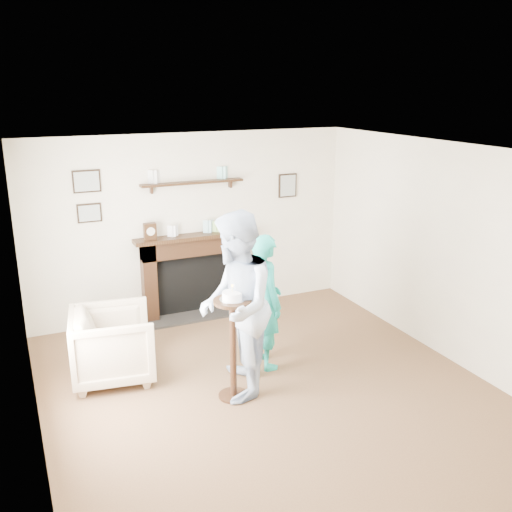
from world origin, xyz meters
The scene contains 6 objects.
ground centered at (0.00, 0.00, 0.00)m, with size 5.00×5.00×0.00m, color brown.
room_shell centered at (0.00, 0.69, 1.62)m, with size 4.54×5.02×2.52m.
armchair centered at (-1.42, 1.01, 0.00)m, with size 0.84×0.87×0.79m, color #BDA68C.
man centered at (-0.32, 0.16, 0.00)m, with size 0.94×0.73×1.94m, color #ADBDD8.
woman centered at (0.22, 0.61, 0.00)m, with size 0.56×0.37×1.55m, color teal.
pedestal_table centered at (-0.38, 0.10, 0.76)m, with size 0.38×0.38×1.23m.
Camera 1 is at (-2.32, -4.77, 3.10)m, focal length 40.00 mm.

